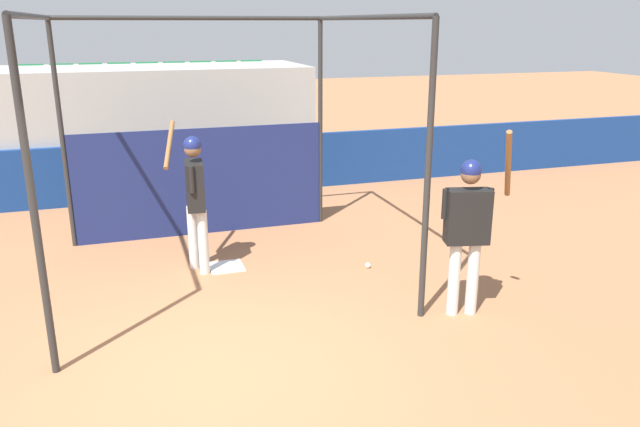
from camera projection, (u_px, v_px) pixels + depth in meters
ground_plane at (218, 373)px, 5.80m from camera, size 60.00×60.00×0.00m
outfield_wall at (161, 171)px, 11.37m from camera, size 24.00×0.12×1.07m
bleacher_section at (154, 126)px, 12.33m from camera, size 5.95×2.40×2.35m
batting_cage at (206, 155)px, 8.75m from camera, size 3.84×3.69×3.21m
home_plate at (226, 267)px, 8.31m from camera, size 0.44×0.44×0.02m
player_batter at (195, 191)px, 7.89m from camera, size 0.51×0.92×1.90m
player_waiting at (468, 223)px, 6.68m from camera, size 0.85×0.52×2.11m
baseball at (368, 265)px, 8.27m from camera, size 0.07×0.07×0.07m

